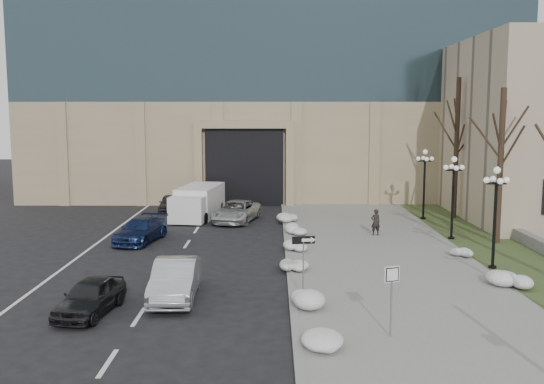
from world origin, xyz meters
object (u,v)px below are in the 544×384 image
(car_c, at_px, (141,230))
(keep_sign, at_px, (392,286))
(pedestrian, at_px, (376,222))
(car_d, at_px, (236,211))
(lamppost_b, at_px, (495,204))
(car_b, at_px, (175,280))
(one_way_sign, at_px, (307,247))
(lamppost_c, at_px, (453,187))
(box_truck, at_px, (198,203))
(car_e, at_px, (170,203))
(lamppost_d, at_px, (424,175))
(car_a, at_px, (90,296))

(car_c, relative_size, keep_sign, 1.90)
(car_c, distance_m, pedestrian, 13.39)
(car_d, relative_size, lamppost_b, 1.06)
(car_b, distance_m, one_way_sign, 5.26)
(one_way_sign, relative_size, lamppost_c, 0.52)
(box_truck, bearing_deg, keep_sign, -60.71)
(car_e, distance_m, one_way_sign, 22.95)
(car_e, distance_m, keep_sign, 27.73)
(one_way_sign, relative_size, lamppost_d, 0.52)
(car_a, relative_size, car_d, 0.75)
(car_a, height_order, car_b, car_b)
(car_d, bearing_deg, lamppost_d, 16.07)
(car_b, distance_m, pedestrian, 15.26)
(car_a, bearing_deg, keep_sign, -5.35)
(car_b, xyz_separation_m, car_c, (-3.62, 10.47, -0.10))
(lamppost_b, bearing_deg, box_truck, 137.24)
(car_a, height_order, car_d, car_d)
(car_c, bearing_deg, box_truck, 85.60)
(car_a, bearing_deg, lamppost_b, 28.68)
(car_c, distance_m, lamppost_c, 17.63)
(car_a, bearing_deg, car_b, 41.18)
(car_a, height_order, one_way_sign, one_way_sign)
(car_d, bearing_deg, pedestrian, -17.54)
(car_e, xyz_separation_m, lamppost_d, (17.64, -3.64, 2.46))
(car_c, bearing_deg, car_d, 62.95)
(lamppost_b, bearing_deg, pedestrian, 119.23)
(car_b, height_order, lamppost_c, lamppost_c)
(pedestrian, height_order, box_truck, box_truck)
(car_b, xyz_separation_m, car_e, (-3.80, 21.02, -0.14))
(lamppost_b, height_order, lamppost_c, same)
(pedestrian, xyz_separation_m, box_truck, (-11.11, 6.70, 0.14))
(car_a, relative_size, car_c, 0.83)
(car_c, height_order, box_truck, box_truck)
(lamppost_d, bearing_deg, lamppost_b, -90.00)
(one_way_sign, bearing_deg, car_b, 169.44)
(lamppost_c, bearing_deg, car_c, -178.64)
(car_b, xyz_separation_m, box_truck, (-1.41, 18.49, 0.27))
(keep_sign, bearing_deg, car_b, 132.35)
(car_c, distance_m, one_way_sign, 13.76)
(one_way_sign, height_order, keep_sign, one_way_sign)
(box_truck, bearing_deg, pedestrian, -23.22)
(car_d, bearing_deg, car_c, -114.68)
(car_b, bearing_deg, pedestrian, 48.43)
(car_a, bearing_deg, car_c, 102.38)
(car_d, distance_m, box_truck, 3.24)
(car_b, distance_m, lamppost_d, 22.34)
(box_truck, relative_size, keep_sign, 2.90)
(box_truck, relative_size, lamppost_d, 1.46)
(lamppost_b, bearing_deg, car_a, -159.63)
(one_way_sign, xyz_separation_m, lamppost_c, (8.74, 10.97, 1.01))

